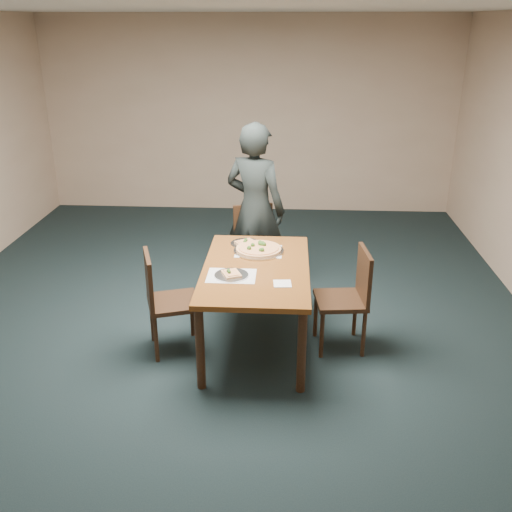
# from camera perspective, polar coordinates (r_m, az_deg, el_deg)

# --- Properties ---
(ground) EXTENTS (8.00, 8.00, 0.00)m
(ground) POSITION_cam_1_polar(r_m,az_deg,el_deg) (5.20, -3.81, -8.71)
(ground) COLOR black
(ground) RESTS_ON ground
(room_shell) EXTENTS (8.00, 8.00, 8.00)m
(room_shell) POSITION_cam_1_polar(r_m,az_deg,el_deg) (4.55, -4.37, 10.37)
(room_shell) COLOR tan
(room_shell) RESTS_ON ground
(dining_table) EXTENTS (0.90, 1.50, 0.75)m
(dining_table) POSITION_cam_1_polar(r_m,az_deg,el_deg) (4.89, 0.00, -2.08)
(dining_table) COLOR brown
(dining_table) RESTS_ON ground
(chair_far) EXTENTS (0.52, 0.52, 0.91)m
(chair_far) POSITION_cam_1_polar(r_m,az_deg,el_deg) (6.01, -0.05, 1.28)
(chair_far) COLOR black
(chair_far) RESTS_ON ground
(chair_left) EXTENTS (0.53, 0.53, 0.91)m
(chair_left) POSITION_cam_1_polar(r_m,az_deg,el_deg) (4.92, -9.21, -4.04)
(chair_left) COLOR black
(chair_left) RESTS_ON ground
(chair_right) EXTENTS (0.46, 0.46, 0.91)m
(chair_right) POSITION_cam_1_polar(r_m,az_deg,el_deg) (4.98, 9.36, -3.72)
(chair_right) COLOR black
(chair_right) RESTS_ON ground
(diner) EXTENTS (0.77, 0.65, 1.78)m
(diner) POSITION_cam_1_polar(r_m,az_deg,el_deg) (5.89, -0.08, 4.70)
(diner) COLOR black
(diner) RESTS_ON ground
(placemat_main) EXTENTS (0.42, 0.32, 0.00)m
(placemat_main) POSITION_cam_1_polar(r_m,az_deg,el_deg) (5.17, 0.27, 0.48)
(placemat_main) COLOR white
(placemat_main) RESTS_ON dining_table
(placemat_near) EXTENTS (0.40, 0.30, 0.00)m
(placemat_near) POSITION_cam_1_polar(r_m,az_deg,el_deg) (4.68, -2.47, -1.99)
(placemat_near) COLOR white
(placemat_near) RESTS_ON dining_table
(pizza_pan) EXTENTS (0.45, 0.45, 0.07)m
(pizza_pan) POSITION_cam_1_polar(r_m,az_deg,el_deg) (5.17, 0.27, 0.70)
(pizza_pan) COLOR silver
(pizza_pan) RESTS_ON dining_table
(slice_plate_near) EXTENTS (0.28, 0.28, 0.06)m
(slice_plate_near) POSITION_cam_1_polar(r_m,az_deg,el_deg) (4.68, -2.49, -1.84)
(slice_plate_near) COLOR silver
(slice_plate_near) RESTS_ON dining_table
(slice_plate_far) EXTENTS (0.28, 0.28, 0.06)m
(slice_plate_far) POSITION_cam_1_polar(r_m,az_deg,el_deg) (5.34, -1.06, 1.32)
(slice_plate_far) COLOR silver
(slice_plate_far) RESTS_ON dining_table
(napkin) EXTENTS (0.15, 0.15, 0.01)m
(napkin) POSITION_cam_1_polar(r_m,az_deg,el_deg) (4.54, 2.65, -2.79)
(napkin) COLOR white
(napkin) RESTS_ON dining_table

